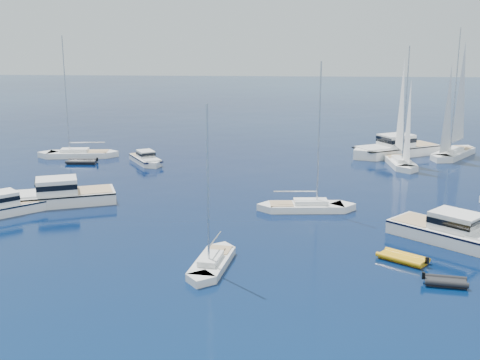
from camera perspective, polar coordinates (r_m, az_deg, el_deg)
name	(u,v)px	position (r m, az deg, el deg)	size (l,w,h in m)	color
ground	(214,334)	(34.01, -2.44, -14.30)	(400.00, 400.00, 0.00)	#08264C
motor_cruiser_right	(457,243)	(50.26, 19.80, -5.65)	(3.64, 11.90, 3.12)	silver
motor_cruiser_centre	(55,204)	(60.47, -17.01, -2.20)	(3.79, 12.39, 3.25)	silver
motor_cruiser_distant	(394,156)	(83.30, 14.28, 2.25)	(4.22, 13.78, 3.62)	white
motor_cruiser_horizon	(146,163)	(76.86, -8.81, 1.58)	(2.38, 7.79, 2.04)	silver
sailboat_fore	(212,267)	(42.85, -2.66, -8.18)	(2.12, 8.15, 11.99)	silver
sailboat_centre	(306,210)	(56.22, 6.27, -2.86)	(2.49, 9.58, 14.08)	white
sailboat_sails_r	(400,165)	(77.33, 14.82, 1.35)	(2.66, 10.25, 15.06)	white
sailboat_far_l	(79,157)	(82.60, -14.98, 2.11)	(2.87, 11.03, 16.21)	white
sailboat_sails_far	(453,157)	(84.91, 19.44, 2.10)	(3.04, 11.71, 17.21)	white
tender_yellow	(403,261)	(45.38, 15.08, -7.38)	(2.01, 3.66, 0.95)	#CF900C
tender_grey_near	(446,285)	(42.13, 18.81, -9.33)	(1.64, 2.84, 0.95)	black
tender_grey_far	(82,163)	(78.43, -14.68, 1.53)	(2.13, 3.93, 0.95)	black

